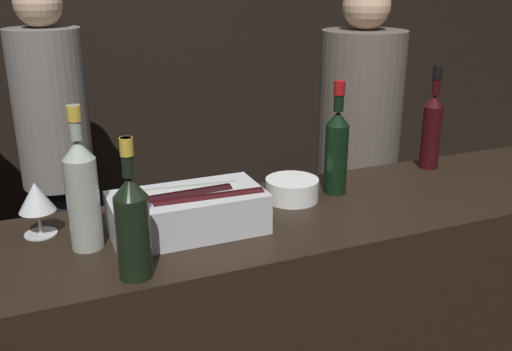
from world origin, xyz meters
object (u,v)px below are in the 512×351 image
Objects in this scene: bowl_white at (292,189)px; red_wine_bottle_black_foil at (432,127)px; ice_bin_with_bottles at (190,210)px; champagne_bottle at (133,224)px; red_wine_bottle_burgundy at (337,148)px; person_blond_tee at (358,151)px; rose_wine_bottle at (82,191)px; person_in_hoodie at (56,147)px; wine_glass at (36,198)px.

red_wine_bottle_black_foil is at bearing 8.86° from bowl_white.
ice_bin_with_bottles is 1.23× the size of champagne_bottle.
ice_bin_with_bottles is at bearing -168.65° from red_wine_bottle_burgundy.
person_blond_tee is at bearing 52.44° from red_wine_bottle_burgundy.
person_in_hoodie reaches higher than rose_wine_bottle.
wine_glass reaches higher than ice_bin_with_bottles.
person_in_hoodie is (-0.26, 1.36, -0.17)m from ice_bin_with_bottles.
ice_bin_with_bottles is at bearing 44.78° from champagne_bottle.
champagne_bottle reaches higher than wine_glass.
rose_wine_bottle reaches higher than red_wine_bottle_black_foil.
red_wine_bottle_black_foil is 0.21× the size of person_blond_tee.
champagne_bottle is 0.93× the size of red_wine_bottle_burgundy.
red_wine_bottle_black_foil is (1.22, 0.18, -0.00)m from rose_wine_bottle.
bowl_white is at bearing 27.77° from champagne_bottle.
red_wine_bottle_black_foil is (0.95, 0.19, 0.09)m from ice_bin_with_bottles.
champagne_bottle is at bearing -88.82° from person_blond_tee.
bowl_white is 0.45× the size of red_wine_bottle_black_foil.
ice_bin_with_bottles is 1.12× the size of red_wine_bottle_black_foil.
wine_glass is 1.60m from person_blond_tee.
champagne_bottle is 0.75m from red_wine_bottle_burgundy.
red_wine_bottle_black_foil is (0.59, 0.09, 0.11)m from bowl_white.
bowl_white is 0.46× the size of red_wine_bottle_burgundy.
person_in_hoodie reaches higher than bowl_white.
rose_wine_bottle is (-0.63, -0.09, 0.12)m from bowl_white.
wine_glass is (-0.73, 0.04, 0.07)m from bowl_white.
person_in_hoodie is at bearing 100.73° from ice_bin_with_bottles.
person_blond_tee reaches higher than wine_glass.
person_in_hoodie reaches higher than red_wine_bottle_burgundy.
red_wine_bottle_black_foil is at bearing 11.62° from red_wine_bottle_burgundy.
rose_wine_bottle reaches higher than ice_bin_with_bottles.
bowl_white is 0.61m from red_wine_bottle_black_foil.
ice_bin_with_bottles is 0.29m from rose_wine_bottle.
red_wine_bottle_burgundy is 0.21× the size of person_blond_tee.
red_wine_bottle_black_foil is 0.45m from red_wine_bottle_burgundy.
ice_bin_with_bottles is 2.75× the size of wine_glass.
person_in_hoodie is at bearing 84.37° from wine_glass.
champagne_bottle is at bearing 100.39° from person_in_hoodie.
person_blond_tee is at bearing 31.16° from rose_wine_bottle.
rose_wine_bottle is at bearing 177.88° from ice_bin_with_bottles.
rose_wine_bottle is 0.79m from red_wine_bottle_burgundy.
red_wine_bottle_burgundy is (-0.44, -0.09, 0.00)m from red_wine_bottle_black_foil.
red_wine_bottle_burgundy is (0.15, 0.00, 0.11)m from bowl_white.
person_blond_tee is at bearing 25.22° from wine_glass.
bowl_white is 0.44× the size of rose_wine_bottle.
red_wine_bottle_burgundy is (0.89, -0.03, 0.05)m from wine_glass.
ice_bin_with_bottles is at bearing -164.25° from bowl_white.
wine_glass is at bearing -177.56° from red_wine_bottle_black_foil.
bowl_white is 0.49× the size of champagne_bottle.
wine_glass is 0.40× the size of rose_wine_bottle.
person_blond_tee is (1.43, 0.67, -0.23)m from wine_glass.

